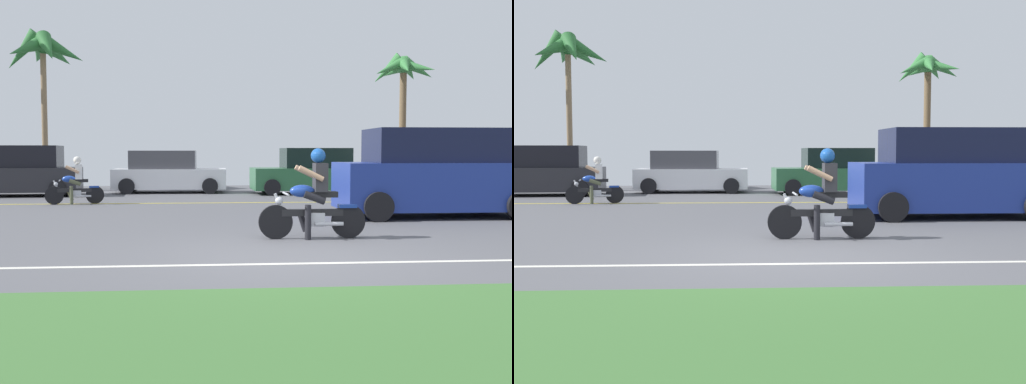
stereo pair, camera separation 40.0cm
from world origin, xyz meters
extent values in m
cube|color=#545459|center=(0.00, 3.00, -0.02)|extent=(56.00, 30.00, 0.04)
cube|color=#3D6B33|center=(0.00, -4.10, 0.03)|extent=(56.00, 3.80, 0.06)
cube|color=silver|center=(0.00, -0.57, 0.00)|extent=(50.40, 0.12, 0.01)
cube|color=yellow|center=(0.00, 8.99, 0.00)|extent=(50.40, 0.12, 0.01)
cylinder|color=black|center=(-0.05, 1.70, 0.29)|extent=(0.58, 0.10, 0.58)
cylinder|color=black|center=(1.22, 1.72, 0.29)|extent=(0.58, 0.10, 0.58)
cylinder|color=#B7BAC1|center=(0.05, 1.70, 0.53)|extent=(0.26, 0.05, 0.51)
cube|color=black|center=(0.59, 1.71, 0.45)|extent=(1.06, 0.11, 0.12)
cube|color=#B7BAC1|center=(0.63, 1.71, 0.33)|extent=(0.31, 0.20, 0.23)
ellipsoid|color=navy|center=(0.41, 1.71, 0.82)|extent=(0.43, 0.23, 0.21)
cube|color=black|center=(0.78, 1.72, 0.76)|extent=(0.47, 0.22, 0.10)
cube|color=navy|center=(1.20, 1.72, 0.55)|extent=(0.31, 0.16, 0.06)
cylinder|color=#B7BAC1|center=(0.13, 1.71, 0.77)|extent=(0.04, 0.60, 0.03)
sphere|color=#B7BAC1|center=(0.01, 1.70, 0.65)|extent=(0.14, 0.14, 0.14)
cylinder|color=#B7BAC1|center=(0.86, 1.60, 0.26)|extent=(0.49, 0.08, 0.07)
cube|color=#2D2D33|center=(0.72, 1.72, 1.05)|extent=(0.22, 0.31, 0.49)
sphere|color=#194C9E|center=(0.68, 1.71, 1.42)|extent=(0.25, 0.25, 0.25)
cylinder|color=black|center=(0.60, 1.81, 0.71)|extent=(0.39, 0.13, 0.24)
cylinder|color=black|center=(0.61, 1.62, 0.71)|extent=(0.39, 0.13, 0.24)
cylinder|color=black|center=(0.49, 1.58, 0.30)|extent=(0.11, 0.11, 0.59)
cylinder|color=black|center=(0.45, 1.83, 0.26)|extent=(0.20, 0.11, 0.33)
cylinder|color=tan|center=(0.52, 1.91, 1.12)|extent=(0.44, 0.09, 0.27)
cylinder|color=tan|center=(0.53, 1.52, 1.12)|extent=(0.44, 0.09, 0.27)
cube|color=navy|center=(3.99, 4.98, 0.71)|extent=(4.37, 1.93, 1.06)
cube|color=black|center=(4.08, 4.98, 1.62)|extent=(3.14, 1.66, 0.77)
cylinder|color=black|center=(5.56, 5.94, 0.32)|extent=(0.64, 0.22, 0.64)
cylinder|color=black|center=(2.42, 5.94, 0.32)|extent=(0.64, 0.22, 0.64)
cylinder|color=black|center=(2.42, 4.02, 0.32)|extent=(0.64, 0.22, 0.64)
cube|color=#232328|center=(-7.57, 12.33, 0.55)|extent=(4.25, 2.10, 0.80)
cube|color=black|center=(-7.32, 12.35, 1.32)|extent=(2.50, 1.73, 0.74)
cylinder|color=black|center=(-6.14, 13.34, 0.28)|extent=(0.57, 0.22, 0.56)
cylinder|color=black|center=(-6.02, 11.53, 0.28)|extent=(0.57, 0.22, 0.56)
cube|color=silver|center=(-2.50, 13.56, 0.51)|extent=(4.06, 1.73, 0.71)
cube|color=#414147|center=(-2.75, 13.57, 1.19)|extent=(2.36, 1.47, 0.66)
cylinder|color=black|center=(-3.97, 12.77, 0.28)|extent=(0.56, 0.19, 0.56)
cylinder|color=black|center=(-1.07, 12.71, 0.28)|extent=(0.56, 0.19, 0.56)
cylinder|color=black|center=(-3.94, 14.42, 0.28)|extent=(0.56, 0.19, 0.56)
cylinder|color=black|center=(-1.04, 14.36, 0.28)|extent=(0.56, 0.19, 0.56)
cube|color=#2D663D|center=(2.41, 12.62, 0.53)|extent=(4.09, 1.93, 0.76)
cube|color=black|center=(2.65, 12.63, 1.26)|extent=(2.39, 1.61, 0.70)
cylinder|color=black|center=(3.81, 13.56, 0.28)|extent=(0.57, 0.21, 0.56)
cylinder|color=black|center=(0.93, 13.43, 0.28)|extent=(0.57, 0.21, 0.56)
cylinder|color=black|center=(3.89, 11.81, 0.28)|extent=(0.57, 0.21, 0.56)
cylinder|color=black|center=(1.01, 11.68, 0.28)|extent=(0.57, 0.21, 0.56)
cube|color=#8C939E|center=(7.58, 11.67, 0.52)|extent=(4.24, 2.02, 0.74)
cube|color=#2D2F36|center=(7.33, 11.68, 1.24)|extent=(2.48, 1.67, 0.68)
cylinder|color=black|center=(6.04, 10.86, 0.28)|extent=(0.57, 0.21, 0.56)
cylinder|color=black|center=(6.14, 12.64, 0.28)|extent=(0.57, 0.21, 0.56)
cylinder|color=black|center=(9.12, 12.48, 0.28)|extent=(0.57, 0.21, 0.56)
cylinder|color=#846B4C|center=(-7.50, 15.83, 2.79)|extent=(0.22, 0.22, 5.58)
sphere|color=#28662D|center=(-7.50, 15.83, 5.58)|extent=(0.58, 0.58, 0.58)
cone|color=#28662D|center=(-6.72, 15.74, 5.38)|extent=(1.90, 0.84, 1.34)
cone|color=#28662D|center=(-7.14, 16.53, 5.38)|extent=(1.40, 1.94, 1.20)
cone|color=#28662D|center=(-7.81, 16.55, 5.38)|extent=(1.31, 1.94, 1.01)
cone|color=#28662D|center=(-8.28, 15.90, 5.38)|extent=(1.66, 0.78, 1.73)
cone|color=#28662D|center=(-7.92, 15.17, 5.38)|extent=(1.53, 1.90, 1.26)
cone|color=#28662D|center=(-7.14, 15.13, 5.38)|extent=(1.37, 1.88, 1.51)
cylinder|color=brown|center=(7.02, 16.31, 2.55)|extent=(0.28, 0.28, 5.09)
sphere|color=#337538|center=(7.02, 16.31, 5.09)|extent=(0.74, 0.74, 0.74)
cone|color=#337538|center=(7.68, 16.43, 4.93)|extent=(1.64, 0.81, 1.10)
cone|color=#337538|center=(7.43, 16.84, 4.93)|extent=(1.38, 1.57, 1.09)
cone|color=#337538|center=(6.80, 16.94, 4.93)|extent=(1.03, 1.65, 0.83)
cone|color=#337538|center=(6.45, 16.64, 4.93)|extent=(1.53, 1.19, 1.38)
cone|color=#337538|center=(6.39, 16.10, 4.93)|extent=(1.66, 1.01, 1.05)
cone|color=#337538|center=(6.90, 15.66, 4.93)|extent=(0.81, 1.65, 1.03)
cone|color=#337538|center=(7.49, 15.84, 4.93)|extent=(1.48, 1.48, 0.83)
cylinder|color=black|center=(-5.47, 8.84, 0.26)|extent=(0.52, 0.17, 0.51)
cylinder|color=black|center=(-4.38, 9.03, 0.26)|extent=(0.52, 0.17, 0.51)
cylinder|color=#B7BAC1|center=(-5.38, 8.85, 0.47)|extent=(0.23, 0.08, 0.44)
cube|color=black|center=(-4.92, 8.93, 0.39)|extent=(0.93, 0.25, 0.10)
cube|color=#B7BAC1|center=(-4.88, 8.94, 0.29)|extent=(0.30, 0.22, 0.20)
ellipsoid|color=navy|center=(-5.07, 8.91, 0.71)|extent=(0.37, 0.20, 0.19)
cube|color=black|center=(-4.76, 8.96, 0.66)|extent=(0.43, 0.26, 0.08)
cube|color=navy|center=(-4.40, 9.03, 0.48)|extent=(0.29, 0.18, 0.05)
cylinder|color=#B7BAC1|center=(-5.32, 8.86, 0.68)|extent=(0.12, 0.52, 0.03)
sphere|color=#B7BAC1|center=(-5.42, 8.85, 0.57)|extent=(0.12, 0.12, 0.12)
cylinder|color=#B7BAC1|center=(-4.67, 8.88, 0.23)|extent=(0.43, 0.13, 0.06)
cube|color=white|center=(-4.81, 8.96, 0.92)|extent=(0.23, 0.30, 0.43)
sphere|color=silver|center=(-4.84, 8.95, 1.24)|extent=(0.22, 0.22, 0.22)
cylinder|color=#51563D|center=(-4.92, 9.02, 0.62)|extent=(0.36, 0.17, 0.21)
cylinder|color=#51563D|center=(-4.89, 8.85, 0.62)|extent=(0.36, 0.17, 0.21)
cylinder|color=#51563D|center=(-4.99, 8.80, 0.26)|extent=(0.11, 0.11, 0.52)
cylinder|color=#51563D|center=(-5.06, 9.01, 0.23)|extent=(0.19, 0.12, 0.29)
cylinder|color=tan|center=(-5.00, 9.09, 0.98)|extent=(0.39, 0.14, 0.24)
cylinder|color=tan|center=(-4.94, 8.76, 0.98)|extent=(0.39, 0.14, 0.24)
camera|label=1|loc=(-1.23, -8.36, 1.49)|focal=42.11mm
camera|label=2|loc=(-0.83, -8.39, 1.49)|focal=42.11mm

